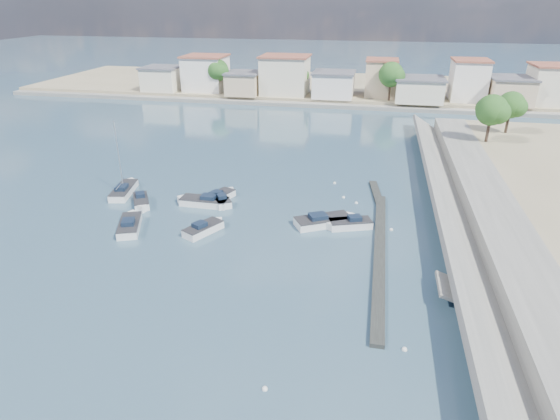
% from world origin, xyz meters
% --- Properties ---
extents(ground, '(400.00, 400.00, 0.00)m').
position_xyz_m(ground, '(0.00, 40.00, 0.00)').
color(ground, '#314D62').
rests_on(ground, ground).
extents(seawall_walkway, '(5.00, 90.00, 1.80)m').
position_xyz_m(seawall_walkway, '(18.50, 13.00, 0.90)').
color(seawall_walkway, slate).
rests_on(seawall_walkway, ground).
extents(breakwater, '(2.00, 31.02, 0.35)m').
position_xyz_m(breakwater, '(6.90, 12.69, 0.17)').
color(breakwater, black).
rests_on(breakwater, ground).
extents(far_shore_land, '(160.00, 40.00, 1.40)m').
position_xyz_m(far_shore_land, '(0.00, 92.00, 0.70)').
color(far_shore_land, gray).
rests_on(far_shore_land, ground).
extents(far_shore_quay, '(160.00, 2.50, 0.80)m').
position_xyz_m(far_shore_quay, '(0.00, 71.00, 0.40)').
color(far_shore_quay, slate).
rests_on(far_shore_quay, ground).
extents(far_town, '(113.01, 12.80, 8.35)m').
position_xyz_m(far_town, '(10.71, 76.92, 4.93)').
color(far_town, beige).
rests_on(far_town, far_shore_land).
extents(shore_trees, '(74.56, 38.32, 7.92)m').
position_xyz_m(shore_trees, '(8.34, 68.11, 6.22)').
color(shore_trees, '#38281E').
rests_on(shore_trees, ground).
extents(motorboat_a, '(3.61, 5.54, 1.48)m').
position_xyz_m(motorboat_a, '(-17.87, 10.16, 0.38)').
color(motorboat_a, white).
rests_on(motorboat_a, ground).
extents(motorboat_b, '(3.44, 4.52, 1.48)m').
position_xyz_m(motorboat_b, '(-10.13, 10.87, 0.38)').
color(motorboat_b, white).
rests_on(motorboat_b, ground).
extents(motorboat_c, '(5.99, 2.14, 1.48)m').
position_xyz_m(motorboat_c, '(-12.76, 17.19, 0.38)').
color(motorboat_c, white).
rests_on(motorboat_c, ground).
extents(motorboat_d, '(4.82, 3.11, 1.48)m').
position_xyz_m(motorboat_d, '(3.77, 14.72, 0.38)').
color(motorboat_d, white).
rests_on(motorboat_d, ground).
extents(motorboat_e, '(3.18, 4.82, 1.48)m').
position_xyz_m(motorboat_e, '(-11.25, 18.95, 0.38)').
color(motorboat_e, white).
rests_on(motorboat_e, ground).
extents(motorboat_f, '(3.41, 4.02, 1.48)m').
position_xyz_m(motorboat_f, '(-10.93, 18.12, 0.38)').
color(motorboat_f, white).
rests_on(motorboat_f, ground).
extents(motorboat_g, '(3.43, 4.38, 1.48)m').
position_xyz_m(motorboat_g, '(-19.42, 15.65, 0.38)').
color(motorboat_g, white).
rests_on(motorboat_g, ground).
extents(motorboat_h, '(6.17, 4.81, 1.48)m').
position_xyz_m(motorboat_h, '(1.48, 15.03, 0.38)').
color(motorboat_h, white).
rests_on(motorboat_h, ground).
extents(sailboat, '(3.04, 6.38, 9.00)m').
position_xyz_m(sailboat, '(-23.08, 18.63, 0.42)').
color(sailboat, white).
rests_on(sailboat, ground).
extents(mooring_buoys, '(8.67, 35.17, 0.37)m').
position_xyz_m(mooring_buoys, '(4.28, 12.42, 0.05)').
color(mooring_buoys, white).
rests_on(mooring_buoys, ground).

